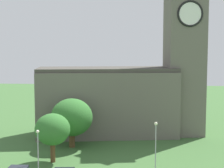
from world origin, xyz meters
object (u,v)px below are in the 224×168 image
(streetlamp_west_mid, at_px, (38,145))
(streetlamp_central, at_px, (156,141))
(church, at_px, (133,84))
(tree_churchyard, at_px, (52,130))
(tree_by_tower, at_px, (72,117))

(streetlamp_west_mid, distance_m, streetlamp_central, 15.66)
(streetlamp_west_mid, height_order, streetlamp_central, streetlamp_central)
(church, relative_size, tree_churchyard, 4.52)
(tree_churchyard, height_order, tree_by_tower, tree_by_tower)
(church, xyz_separation_m, tree_by_tower, (-10.02, -10.17, -4.85))
(streetlamp_west_mid, bearing_deg, tree_churchyard, 86.24)
(streetlamp_west_mid, relative_size, streetlamp_central, 0.84)
(streetlamp_central, bearing_deg, streetlamp_west_mid, -175.72)
(streetlamp_central, distance_m, tree_churchyard, 15.97)
(streetlamp_west_mid, relative_size, tree_by_tower, 0.75)
(church, bearing_deg, streetlamp_west_mid, -115.25)
(church, height_order, tree_by_tower, church)
(tree_by_tower, bearing_deg, streetlamp_central, -43.33)
(tree_churchyard, relative_size, tree_by_tower, 0.87)
(tree_by_tower, bearing_deg, tree_churchyard, -98.00)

